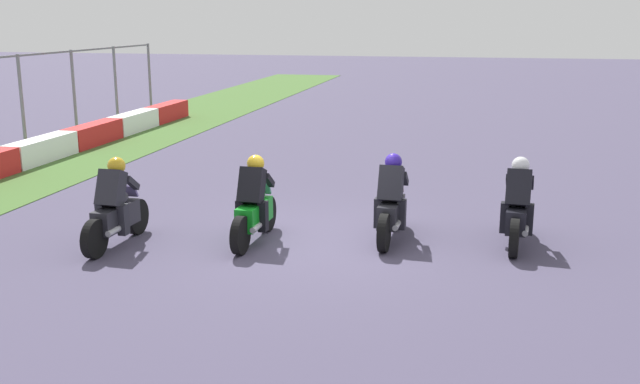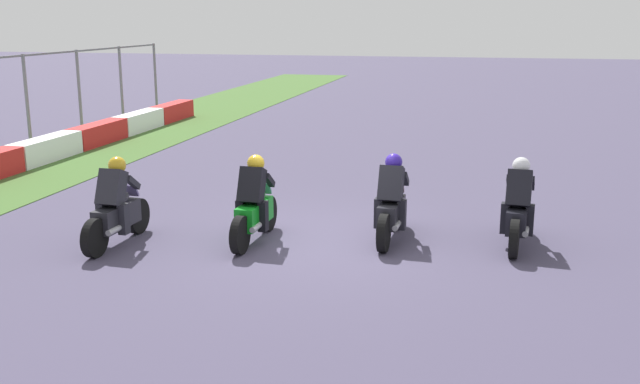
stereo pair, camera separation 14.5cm
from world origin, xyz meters
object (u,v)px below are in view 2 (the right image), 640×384
object	(u,v)px
rider_lane_b	(392,205)
rider_lane_c	(254,207)
rider_lane_a	(518,210)
rider_lane_d	(116,209)

from	to	relation	value
rider_lane_b	rider_lane_c	world-z (taller)	same
rider_lane_a	rider_lane_c	distance (m)	4.48
rider_lane_b	rider_lane_a	bearing A→B (deg)	-83.59
rider_lane_c	rider_lane_d	world-z (taller)	same
rider_lane_a	rider_lane_b	size ratio (longest dim) A/B	1.00
rider_lane_d	rider_lane_b	bearing A→B (deg)	-71.33
rider_lane_c	rider_lane_b	bearing A→B (deg)	-72.32
rider_lane_a	rider_lane_b	distance (m)	2.13
rider_lane_b	rider_lane_c	xyz separation A→B (m)	(-0.64, 2.28, 0.00)
rider_lane_b	rider_lane_c	size ratio (longest dim) A/B	1.00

